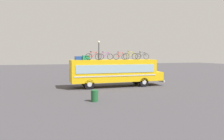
# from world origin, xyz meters

# --- Properties ---
(ground_plane) EXTENTS (120.00, 120.00, 0.00)m
(ground_plane) POSITION_xyz_m (0.00, 0.00, 0.00)
(ground_plane) COLOR #423F44
(bus) EXTENTS (10.55, 2.54, 3.00)m
(bus) POSITION_xyz_m (0.19, 0.00, 1.75)
(bus) COLOR yellow
(bus) RESTS_ON ground
(luggage_bag_1) EXTENTS (0.75, 0.52, 0.39)m
(luggage_bag_1) POSITION_xyz_m (-3.84, 0.17, 3.20)
(luggage_bag_1) COLOR #193899
(luggage_bag_1) RESTS_ON bus
(luggage_bag_2) EXTENTS (0.73, 0.55, 0.47)m
(luggage_bag_2) POSITION_xyz_m (-3.07, 0.06, 3.24)
(luggage_bag_2) COLOR #1E7F66
(luggage_bag_2) RESTS_ON bus
(rooftop_bicycle_1) EXTENTS (1.73, 0.44, 0.92)m
(rooftop_bicycle_1) POSITION_xyz_m (-2.33, -0.35, 3.38)
(rooftop_bicycle_1) COLOR black
(rooftop_bicycle_1) RESTS_ON bus
(rooftop_bicycle_2) EXTENTS (1.75, 0.44, 0.90)m
(rooftop_bicycle_2) POSITION_xyz_m (-0.84, 0.29, 3.38)
(rooftop_bicycle_2) COLOR black
(rooftop_bicycle_2) RESTS_ON bus
(rooftop_bicycle_3) EXTENTS (1.62, 0.44, 0.88)m
(rooftop_bicycle_3) POSITION_xyz_m (0.72, -0.28, 3.37)
(rooftop_bicycle_3) COLOR black
(rooftop_bicycle_3) RESTS_ON bus
(rooftop_bicycle_4) EXTENTS (1.81, 0.44, 0.98)m
(rooftop_bicycle_4) POSITION_xyz_m (2.20, 0.36, 3.41)
(rooftop_bicycle_4) COLOR black
(rooftop_bicycle_4) RESTS_ON bus
(rooftop_bicycle_5) EXTENTS (1.76, 0.44, 0.93)m
(rooftop_bicycle_5) POSITION_xyz_m (3.65, 0.35, 3.39)
(rooftop_bicycle_5) COLOR black
(rooftop_bicycle_5) RESTS_ON bus
(trash_bin) EXTENTS (0.55, 0.55, 0.87)m
(trash_bin) POSITION_xyz_m (-3.71, -6.95, 0.44)
(trash_bin) COLOR #1E592D
(trash_bin) RESTS_ON ground
(street_lamp) EXTENTS (0.32, 0.32, 5.49)m
(street_lamp) POSITION_xyz_m (-0.03, 6.59, 3.27)
(street_lamp) COLOR #38383D
(street_lamp) RESTS_ON ground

